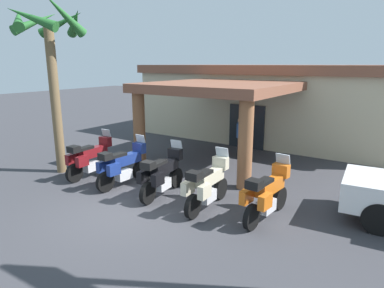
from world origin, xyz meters
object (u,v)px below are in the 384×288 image
at_px(motorcycle_blue, 123,165).
at_px(pedestrian, 240,134).
at_px(motorcycle_black, 162,174).
at_px(motorcycle_cream, 207,185).
at_px(motel_building, 273,100).
at_px(palm_tree_roadside, 50,46).
at_px(motorcycle_orange, 267,194).
at_px(motorcycle_maroon, 90,158).

bearing_deg(motorcycle_blue, pedestrian, -13.98).
xyz_separation_m(motorcycle_black, motorcycle_cream, (1.65, -0.10, 0.00)).
relative_size(motel_building, motorcycle_blue, 6.39).
xyz_separation_m(motorcycle_black, palm_tree_roadside, (-4.68, -0.11, 3.91)).
bearing_deg(pedestrian, motorcycle_cream, -124.15).
bearing_deg(pedestrian, motorcycle_orange, -108.38).
bearing_deg(palm_tree_roadside, motorcycle_orange, 1.76).
distance_m(motel_building, motorcycle_maroon, 10.86).
relative_size(pedestrian, palm_tree_roadside, 0.28).
distance_m(motorcycle_blue, motorcycle_cream, 3.30).
distance_m(motel_building, motorcycle_cream, 10.68).
bearing_deg(motel_building, motorcycle_cream, -78.35).
height_order(motorcycle_black, motorcycle_cream, same).
xyz_separation_m(motorcycle_maroon, pedestrian, (3.52, 5.28, 0.31)).
relative_size(motel_building, motorcycle_maroon, 6.39).
bearing_deg(motorcycle_blue, motorcycle_black, -85.49).
distance_m(motel_building, motorcycle_black, 10.45).
relative_size(motorcycle_cream, pedestrian, 1.27).
height_order(pedestrian, palm_tree_roadside, palm_tree_roadside).
height_order(motorcycle_maroon, pedestrian, pedestrian).
height_order(motorcycle_cream, palm_tree_roadside, palm_tree_roadside).
xyz_separation_m(motorcycle_maroon, motorcycle_blue, (1.65, -0.07, 0.00)).
relative_size(motorcycle_orange, pedestrian, 1.27).
xyz_separation_m(motel_building, palm_tree_roadside, (-4.64, -10.48, 2.59)).
relative_size(motorcycle_black, motorcycle_orange, 1.00).
bearing_deg(motorcycle_cream, motorcycle_orange, -81.40).
distance_m(motel_building, motorcycle_orange, 10.85).
height_order(motorcycle_maroon, motorcycle_blue, same).
relative_size(motorcycle_blue, pedestrian, 1.27).
xyz_separation_m(motorcycle_maroon, palm_tree_roadside, (-1.38, -0.21, 3.91)).
relative_size(motorcycle_black, palm_tree_roadside, 0.35).
height_order(motel_building, palm_tree_roadside, palm_tree_roadside).
relative_size(motorcycle_cream, motorcycle_orange, 1.00).
distance_m(motorcycle_blue, motorcycle_orange, 4.95).
distance_m(motorcycle_maroon, palm_tree_roadside, 4.15).
xyz_separation_m(motorcycle_blue, pedestrian, (1.87, 5.35, 0.31)).
distance_m(motorcycle_maroon, motorcycle_black, 3.30).
xyz_separation_m(pedestrian, palm_tree_roadside, (-4.90, -5.49, 3.60)).
relative_size(motel_building, motorcycle_black, 6.38).
bearing_deg(motorcycle_cream, palm_tree_roadside, 90.91).
bearing_deg(motel_building, motorcycle_black, -87.31).
distance_m(motorcycle_maroon, motorcycle_cream, 4.95).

